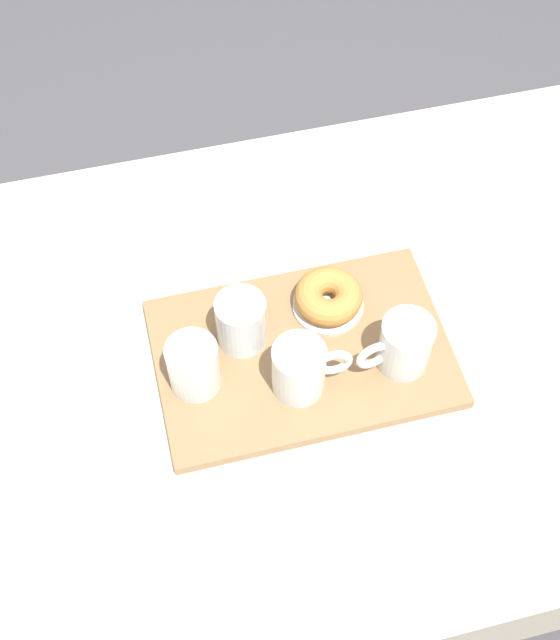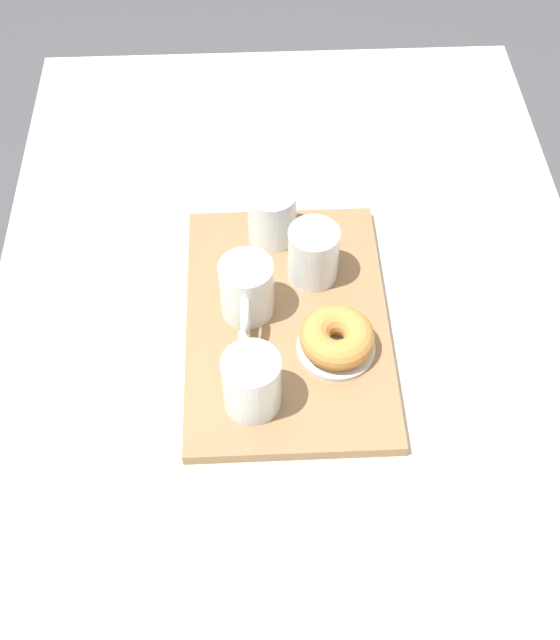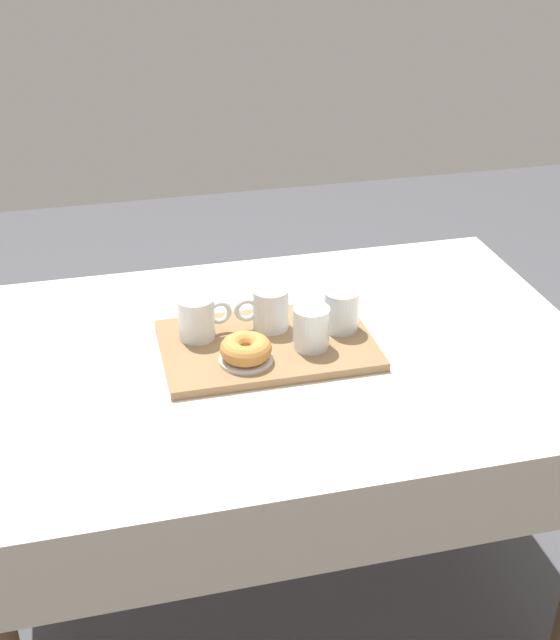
% 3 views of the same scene
% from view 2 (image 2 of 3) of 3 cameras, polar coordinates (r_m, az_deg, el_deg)
% --- Properties ---
extents(ground_plane, '(6.00, 6.00, 0.00)m').
position_cam_2_polar(ground_plane, '(1.90, 0.72, -14.55)').
color(ground_plane, '#47474C').
extents(dining_table, '(1.35, 0.91, 0.78)m').
position_cam_2_polar(dining_table, '(1.30, 1.02, -2.58)').
color(dining_table, beige).
rests_on(dining_table, ground).
extents(serving_tray, '(0.44, 0.29, 0.02)m').
position_cam_2_polar(serving_tray, '(1.21, 0.48, -0.16)').
color(serving_tray, olive).
rests_on(serving_tray, dining_table).
extents(tea_mug_left, '(0.12, 0.08, 0.09)m').
position_cam_2_polar(tea_mug_left, '(1.18, -2.31, 2.04)').
color(tea_mug_left, white).
rests_on(tea_mug_left, serving_tray).
extents(tea_mug_right, '(0.12, 0.08, 0.09)m').
position_cam_2_polar(tea_mug_right, '(1.08, -1.99, -4.33)').
color(tea_mug_right, white).
rests_on(tea_mug_right, serving_tray).
extents(water_glass_near, '(0.08, 0.08, 0.09)m').
position_cam_2_polar(water_glass_near, '(1.23, 2.30, 4.42)').
color(water_glass_near, white).
rests_on(water_glass_near, serving_tray).
extents(water_glass_far, '(0.08, 0.08, 0.09)m').
position_cam_2_polar(water_glass_far, '(1.28, -0.56, 7.14)').
color(water_glass_far, white).
rests_on(water_glass_far, serving_tray).
extents(donut_plate_left, '(0.11, 0.11, 0.01)m').
position_cam_2_polar(donut_plate_left, '(1.17, 3.89, -1.93)').
color(donut_plate_left, silver).
rests_on(donut_plate_left, serving_tray).
extents(sugar_donut_left, '(0.11, 0.11, 0.04)m').
position_cam_2_polar(sugar_donut_left, '(1.15, 3.96, -1.20)').
color(sugar_donut_left, '#BC7F3D').
rests_on(sugar_donut_left, donut_plate_left).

